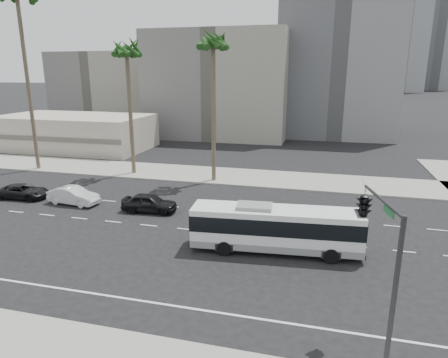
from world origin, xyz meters
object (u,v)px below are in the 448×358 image
(city_bus, at_px, (276,227))
(palm_near, at_px, (213,45))
(car_c, at_px, (23,191))
(car_a, at_px, (149,203))
(car_b, at_px, (73,196))
(palm_mid, at_px, (127,53))
(traffic_signal, at_px, (367,214))

(city_bus, bearing_deg, palm_near, 113.93)
(car_c, xyz_separation_m, palm_near, (15.38, 10.05, 13.11))
(car_a, xyz_separation_m, palm_near, (2.56, 10.52, 12.99))
(car_b, bearing_deg, palm_mid, 4.65)
(car_a, bearing_deg, car_b, 84.66)
(traffic_signal, distance_m, palm_mid, 33.69)
(city_bus, bearing_deg, car_a, 151.36)
(palm_near, distance_m, palm_mid, 9.76)
(car_a, bearing_deg, palm_mid, 28.49)
(city_bus, height_order, palm_near, palm_near)
(car_a, xyz_separation_m, car_b, (-7.32, 0.18, -0.01))
(traffic_signal, bearing_deg, car_c, 141.92)
(palm_mid, bearing_deg, traffic_signal, -46.24)
(car_b, xyz_separation_m, palm_near, (9.88, 10.34, 13.00))
(car_c, bearing_deg, car_b, -96.77)
(traffic_signal, height_order, palm_mid, palm_mid)
(car_b, bearing_deg, car_a, -85.86)
(city_bus, bearing_deg, car_c, 162.44)
(car_c, bearing_deg, palm_near, -60.59)
(car_b, height_order, palm_near, palm_near)
(palm_near, bearing_deg, car_a, -103.69)
(car_c, bearing_deg, traffic_signal, -118.26)
(car_b, relative_size, palm_near, 0.30)
(city_bus, height_order, palm_mid, palm_mid)
(car_a, xyz_separation_m, traffic_signal, (15.57, -12.48, 4.96))
(car_a, height_order, car_b, car_a)
(car_a, height_order, traffic_signal, traffic_signal)
(palm_mid, bearing_deg, city_bus, -41.44)
(city_bus, xyz_separation_m, car_c, (-23.88, 5.30, -0.98))
(car_a, relative_size, traffic_signal, 0.66)
(car_c, distance_m, palm_mid, 17.48)
(car_a, height_order, palm_near, palm_near)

